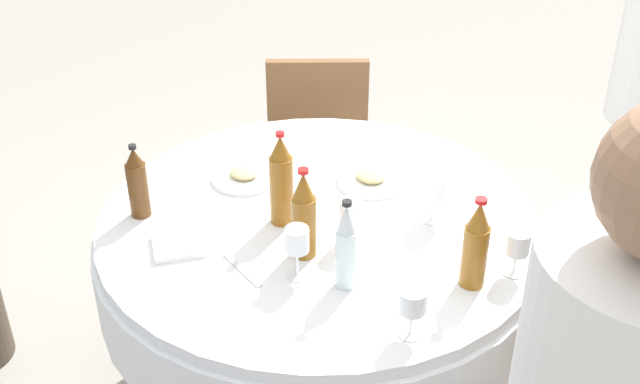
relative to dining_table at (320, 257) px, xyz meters
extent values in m
cylinder|color=white|center=(0.00, 0.00, 0.13)|extent=(1.32, 1.32, 0.04)
cylinder|color=white|center=(0.00, 0.00, 0.00)|extent=(1.35, 1.35, 0.22)
cylinder|color=slate|center=(0.00, 0.00, -0.35)|extent=(0.14, 0.14, 0.48)
cylinder|color=#8C5619|center=(-0.11, 0.16, 0.24)|extent=(0.07, 0.07, 0.18)
cone|color=#8C5619|center=(-0.11, 0.16, 0.37)|extent=(0.06, 0.06, 0.08)
cylinder|color=red|center=(-0.11, 0.16, 0.42)|extent=(0.03, 0.03, 0.01)
cylinder|color=#593314|center=(0.37, 0.39, 0.23)|extent=(0.06, 0.06, 0.17)
cone|color=#593314|center=(0.37, 0.39, 0.35)|extent=(0.05, 0.05, 0.05)
cylinder|color=black|center=(0.37, 0.39, 0.38)|extent=(0.02, 0.02, 0.01)
cylinder|color=silver|center=(-0.29, 0.17, 0.23)|extent=(0.06, 0.06, 0.17)
cone|color=silver|center=(-0.29, 0.17, 0.36)|extent=(0.05, 0.05, 0.08)
cylinder|color=black|center=(-0.29, 0.17, 0.40)|extent=(0.03, 0.03, 0.01)
cylinder|color=#8C5619|center=(0.06, 0.10, 0.26)|extent=(0.07, 0.07, 0.21)
cone|color=#8C5619|center=(0.06, 0.10, 0.40)|extent=(0.06, 0.06, 0.07)
cylinder|color=red|center=(0.06, 0.10, 0.44)|extent=(0.03, 0.03, 0.01)
cylinder|color=#8C5619|center=(-0.50, -0.09, 0.24)|extent=(0.07, 0.07, 0.18)
cone|color=#8C5619|center=(-0.50, -0.09, 0.36)|extent=(0.06, 0.06, 0.08)
cylinder|color=red|center=(-0.50, -0.09, 0.41)|extent=(0.03, 0.03, 0.01)
cylinder|color=white|center=(-0.15, 0.02, 0.15)|extent=(0.06, 0.06, 0.00)
cylinder|color=white|center=(-0.15, 0.02, 0.18)|extent=(0.01, 0.01, 0.06)
cylinder|color=white|center=(-0.15, 0.02, 0.25)|extent=(0.07, 0.07, 0.07)
cylinder|color=white|center=(-0.53, 0.18, 0.15)|extent=(0.06, 0.06, 0.00)
cylinder|color=white|center=(-0.53, 0.18, 0.19)|extent=(0.01, 0.01, 0.07)
cylinder|color=white|center=(-0.53, 0.18, 0.25)|extent=(0.07, 0.07, 0.06)
cylinder|color=maroon|center=(-0.53, 0.18, 0.24)|extent=(0.06, 0.06, 0.02)
cylinder|color=white|center=(-0.17, 0.24, 0.15)|extent=(0.06, 0.06, 0.00)
cylinder|color=white|center=(-0.17, 0.24, 0.19)|extent=(0.01, 0.01, 0.08)
cylinder|color=white|center=(-0.17, 0.24, 0.27)|extent=(0.07, 0.07, 0.07)
cylinder|color=white|center=(-0.23, -0.23, 0.15)|extent=(0.06, 0.06, 0.00)
cylinder|color=white|center=(-0.23, -0.23, 0.19)|extent=(0.01, 0.01, 0.06)
cylinder|color=white|center=(-0.23, -0.23, 0.25)|extent=(0.08, 0.08, 0.07)
cylinder|color=maroon|center=(-0.23, -0.23, 0.23)|extent=(0.06, 0.06, 0.03)
cylinder|color=white|center=(-0.55, -0.21, 0.15)|extent=(0.06, 0.06, 0.00)
cylinder|color=white|center=(-0.55, -0.21, 0.18)|extent=(0.01, 0.01, 0.06)
cylinder|color=white|center=(-0.55, -0.21, 0.25)|extent=(0.06, 0.06, 0.06)
cylinder|color=white|center=(0.32, 0.04, 0.16)|extent=(0.20, 0.20, 0.02)
ellipsoid|color=tan|center=(0.32, 0.04, 0.18)|extent=(0.09, 0.08, 0.02)
cylinder|color=white|center=(0.04, -0.25, 0.16)|extent=(0.21, 0.21, 0.02)
ellipsoid|color=tan|center=(0.04, -0.25, 0.18)|extent=(0.10, 0.08, 0.02)
cube|color=silver|center=(-0.06, 0.33, 0.15)|extent=(0.18, 0.03, 0.00)
cube|color=white|center=(0.15, 0.40, 0.16)|extent=(0.19, 0.19, 0.02)
cylinder|color=slate|center=(-0.46, -1.08, -0.15)|extent=(0.26, 0.26, 0.88)
cube|color=brown|center=(0.81, -0.71, -0.14)|extent=(0.56, 0.56, 0.04)
cube|color=brown|center=(0.67, -0.59, 0.07)|extent=(0.29, 0.33, 0.42)
cylinder|color=gray|center=(0.82, -0.95, -0.38)|extent=(0.03, 0.03, 0.43)
cylinder|color=gray|center=(1.05, -0.69, -0.38)|extent=(0.03, 0.03, 0.43)
cylinder|color=gray|center=(0.57, -0.72, -0.38)|extent=(0.03, 0.03, 0.43)
cylinder|color=gray|center=(0.79, -0.47, -0.38)|extent=(0.03, 0.03, 0.43)
camera|label=1|loc=(-1.49, 1.33, 1.47)|focal=44.99mm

